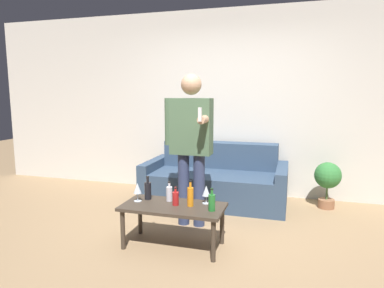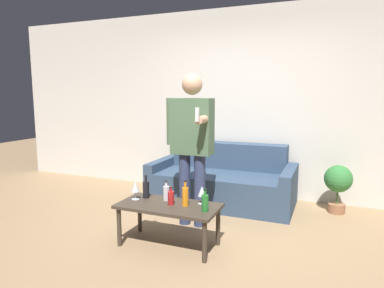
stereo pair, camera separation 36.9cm
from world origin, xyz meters
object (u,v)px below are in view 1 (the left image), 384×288
couch (216,181)px  person_standing_front (191,139)px  coffee_table (173,210)px  bottle_orange (169,193)px

couch → person_standing_front: bearing=-95.1°
coffee_table → person_standing_front: 0.86m
couch → person_standing_front: size_ratio=1.13×
couch → coffee_table: bearing=-93.3°
couch → bottle_orange: 1.43m
bottle_orange → coffee_table: bearing=-54.7°
couch → bottle_orange: (-0.17, -1.40, 0.21)m
couch → coffee_table: size_ratio=1.93×
person_standing_front → coffee_table: bearing=-90.3°
couch → person_standing_front: person_standing_front is taller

